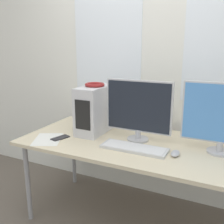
{
  "coord_description": "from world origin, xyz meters",
  "views": [
    {
      "loc": [
        0.64,
        -1.41,
        1.49
      ],
      "look_at": [
        -0.24,
        0.43,
        0.96
      ],
      "focal_mm": 42.0,
      "sensor_mm": 36.0,
      "label": 1
    }
  ],
  "objects_px": {
    "pc_tower": "(95,109)",
    "mouse": "(175,153)",
    "headphones": "(95,85)",
    "monitor_right_near": "(223,116)",
    "cell_phone": "(60,138)",
    "keyboard": "(134,148)",
    "monitor_main": "(139,109)"
  },
  "relations": [
    {
      "from": "pc_tower",
      "to": "mouse",
      "type": "bearing_deg",
      "value": -15.62
    },
    {
      "from": "headphones",
      "to": "monitor_right_near",
      "type": "relative_size",
      "value": 0.3
    },
    {
      "from": "pc_tower",
      "to": "cell_phone",
      "type": "height_order",
      "value": "pc_tower"
    },
    {
      "from": "pc_tower",
      "to": "keyboard",
      "type": "relative_size",
      "value": 0.84
    },
    {
      "from": "pc_tower",
      "to": "keyboard",
      "type": "bearing_deg",
      "value": -26.96
    },
    {
      "from": "headphones",
      "to": "monitor_main",
      "type": "bearing_deg",
      "value": -5.25
    },
    {
      "from": "pc_tower",
      "to": "keyboard",
      "type": "distance_m",
      "value": 0.55
    },
    {
      "from": "mouse",
      "to": "cell_phone",
      "type": "height_order",
      "value": "mouse"
    },
    {
      "from": "mouse",
      "to": "cell_phone",
      "type": "xyz_separation_m",
      "value": [
        -0.93,
        -0.07,
        -0.01
      ]
    },
    {
      "from": "pc_tower",
      "to": "mouse",
      "type": "xyz_separation_m",
      "value": [
        0.76,
        -0.21,
        -0.19
      ]
    },
    {
      "from": "pc_tower",
      "to": "monitor_main",
      "type": "height_order",
      "value": "monitor_main"
    },
    {
      "from": "headphones",
      "to": "keyboard",
      "type": "bearing_deg",
      "value": -27.05
    },
    {
      "from": "monitor_main",
      "to": "keyboard",
      "type": "bearing_deg",
      "value": -77.8
    },
    {
      "from": "mouse",
      "to": "headphones",
      "type": "bearing_deg",
      "value": 164.32
    },
    {
      "from": "pc_tower",
      "to": "monitor_main",
      "type": "xyz_separation_m",
      "value": [
        0.41,
        -0.04,
        0.06
      ]
    },
    {
      "from": "monitor_main",
      "to": "keyboard",
      "type": "distance_m",
      "value": 0.32
    },
    {
      "from": "pc_tower",
      "to": "mouse",
      "type": "distance_m",
      "value": 0.81
    },
    {
      "from": "pc_tower",
      "to": "cell_phone",
      "type": "relative_size",
      "value": 2.52
    },
    {
      "from": "mouse",
      "to": "pc_tower",
      "type": "bearing_deg",
      "value": 164.38
    },
    {
      "from": "monitor_right_near",
      "to": "keyboard",
      "type": "distance_m",
      "value": 0.66
    },
    {
      "from": "monitor_right_near",
      "to": "cell_phone",
      "type": "height_order",
      "value": "monitor_right_near"
    },
    {
      "from": "pc_tower",
      "to": "monitor_right_near",
      "type": "xyz_separation_m",
      "value": [
        1.03,
        -0.03,
        0.07
      ]
    },
    {
      "from": "headphones",
      "to": "cell_phone",
      "type": "xyz_separation_m",
      "value": [
        -0.18,
        -0.28,
        -0.42
      ]
    },
    {
      "from": "pc_tower",
      "to": "mouse",
      "type": "relative_size",
      "value": 3.82
    },
    {
      "from": "monitor_main",
      "to": "mouse",
      "type": "relative_size",
      "value": 4.95
    },
    {
      "from": "monitor_main",
      "to": "cell_phone",
      "type": "xyz_separation_m",
      "value": [
        -0.59,
        -0.24,
        -0.26
      ]
    },
    {
      "from": "monitor_right_near",
      "to": "keyboard",
      "type": "relative_size",
      "value": 1.13
    },
    {
      "from": "headphones",
      "to": "monitor_main",
      "type": "distance_m",
      "value": 0.45
    },
    {
      "from": "monitor_right_near",
      "to": "mouse",
      "type": "relative_size",
      "value": 5.14
    },
    {
      "from": "monitor_main",
      "to": "headphones",
      "type": "bearing_deg",
      "value": 174.75
    },
    {
      "from": "monitor_main",
      "to": "mouse",
      "type": "height_order",
      "value": "monitor_main"
    },
    {
      "from": "headphones",
      "to": "keyboard",
      "type": "height_order",
      "value": "headphones"
    }
  ]
}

